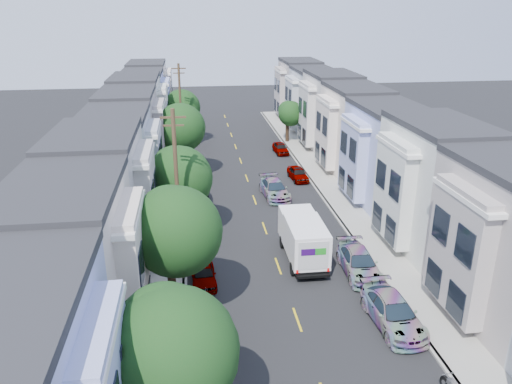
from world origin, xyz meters
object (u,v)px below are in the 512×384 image
(tree_b, at_px, (175,232))
(utility_pole_near, at_px, (177,186))
(tree_c, at_px, (178,179))
(parked_left_d, at_px, (198,196))
(utility_pole_far, at_px, (181,109))
(parked_right_b, at_px, (359,263))
(tree_a, at_px, (171,352))
(tree_d, at_px, (180,128))
(lead_sedan, at_px, (274,189))
(parked_right_a, at_px, (393,312))
(parked_right_d, at_px, (281,148))
(tree_e, at_px, (181,108))
(parked_left_c, at_px, (203,274))
(tree_far_r, at_px, (290,114))
(parked_left_b, at_px, (208,341))
(parked_right_c, at_px, (298,174))
(fedex_truck, at_px, (303,237))

(tree_b, relative_size, utility_pole_near, 0.76)
(tree_c, bearing_deg, parked_left_d, 77.29)
(utility_pole_far, relative_size, parked_right_b, 2.05)
(utility_pole_near, bearing_deg, tree_a, -90.01)
(tree_d, bearing_deg, tree_c, -90.00)
(lead_sedan, bearing_deg, parked_right_a, -85.81)
(parked_right_d, bearing_deg, parked_right_a, -92.96)
(tree_e, relative_size, utility_pole_near, 0.67)
(parked_left_d, bearing_deg, parked_right_d, 53.30)
(parked_left_c, distance_m, parked_right_b, 9.80)
(parked_left_d, relative_size, parked_right_d, 1.19)
(parked_right_b, relative_size, parked_right_d, 1.30)
(tree_a, relative_size, lead_sedan, 1.42)
(tree_e, height_order, parked_right_a, tree_e)
(tree_a, distance_m, utility_pole_near, 15.73)
(tree_far_r, xyz_separation_m, parked_left_b, (-11.80, -39.37, -2.90))
(utility_pole_far, bearing_deg, tree_b, -90.00)
(parked_right_c, distance_m, parked_right_d, 9.54)
(parked_left_b, bearing_deg, tree_b, 117.77)
(tree_d, relative_size, parked_left_c, 1.93)
(parked_right_c, height_order, parked_right_d, parked_right_c)
(tree_d, bearing_deg, parked_left_d, -79.11)
(tree_e, height_order, parked_right_b, tree_e)
(tree_e, relative_size, parked_right_a, 1.32)
(tree_d, relative_size, tree_e, 1.11)
(parked_left_c, xyz_separation_m, parked_right_a, (9.80, -5.65, 0.14))
(tree_b, bearing_deg, tree_e, 90.00)
(parked_left_c, bearing_deg, parked_right_a, -32.26)
(utility_pole_far, distance_m, fedex_truck, 28.62)
(tree_a, distance_m, parked_right_d, 41.85)
(utility_pole_far, distance_m, parked_right_a, 37.10)
(parked_left_c, relative_size, parked_left_d, 0.85)
(lead_sedan, xyz_separation_m, parked_right_b, (3.03, -14.17, 0.00))
(tree_a, relative_size, utility_pole_near, 0.69)
(tree_e, bearing_deg, parked_left_c, -87.61)
(parked_right_a, height_order, parked_right_b, parked_right_a)
(tree_e, relative_size, parked_left_d, 1.49)
(parked_right_d, bearing_deg, parked_left_c, -112.34)
(tree_far_r, distance_m, parked_right_b, 32.99)
(parked_right_c, bearing_deg, parked_left_b, -116.04)
(tree_e, bearing_deg, parked_right_a, -74.08)
(lead_sedan, bearing_deg, parked_right_c, 50.00)
(fedex_truck, bearing_deg, parked_left_c, -161.19)
(fedex_truck, relative_size, parked_right_d, 1.62)
(tree_d, bearing_deg, parked_left_b, -87.03)
(utility_pole_near, xyz_separation_m, fedex_truck, (8.07, -1.23, -3.52))
(tree_d, height_order, parked_left_d, tree_d)
(parked_right_a, relative_size, parked_right_c, 1.31)
(utility_pole_near, xyz_separation_m, utility_pole_far, (0.00, 26.00, 0.00))
(tree_b, distance_m, fedex_truck, 10.62)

